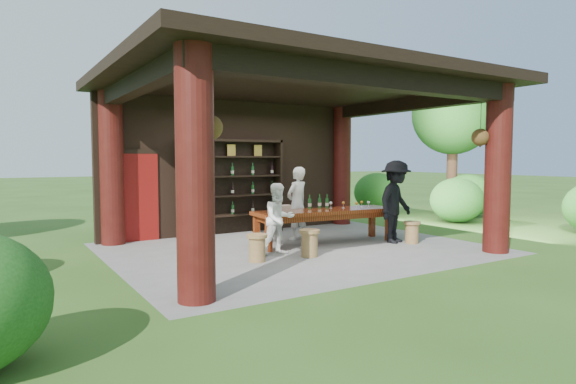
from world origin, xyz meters
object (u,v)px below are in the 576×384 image
stool_near_right (412,232)px  napkin_basket (284,208)px  guest_woman (279,219)px  stool_far_left (257,247)px  host (297,203)px  tasting_table (325,215)px  stool_near_left (310,242)px  guest_man (396,202)px  wine_shelf (232,187)px

stool_near_right → napkin_basket: napkin_basket is taller
guest_woman → napkin_basket: guest_woman is taller
stool_far_left → host: host is taller
tasting_table → napkin_basket: size_ratio=12.66×
napkin_basket → guest_woman: bearing=-129.1°
host → napkin_basket: 1.01m
stool_near_left → guest_man: size_ratio=0.28×
guest_man → stool_near_right: bearing=-67.0°
stool_near_left → stool_far_left: stool_near_left is taller
stool_near_right → guest_woman: (-3.11, 0.50, 0.44)m
wine_shelf → stool_far_left: size_ratio=5.30×
stool_near_left → wine_shelf: bearing=90.9°
stool_far_left → wine_shelf: bearing=72.3°
napkin_basket → guest_man: bearing=-19.1°
guest_man → guest_woman: bearing=155.5°
stool_near_right → guest_woman: bearing=170.9°
host → guest_woman: bearing=27.8°
napkin_basket → stool_near_left: bearing=-95.3°
host → guest_woman: (-1.23, -1.25, -0.14)m
stool_near_left → stool_near_right: bearing=0.1°
stool_near_left → host: (0.86, 1.76, 0.56)m
wine_shelf → host: (0.91, -1.52, -0.33)m
wine_shelf → stool_near_right: bearing=-49.7°
tasting_table → stool_near_left: size_ratio=6.36×
tasting_table → guest_man: (1.39, -0.75, 0.28)m
stool_near_right → stool_far_left: bearing=178.0°
tasting_table → host: host is taller
stool_near_right → wine_shelf: bearing=130.3°
guest_woman → napkin_basket: (0.48, 0.59, 0.12)m
stool_near_left → guest_woman: (-0.38, 0.50, 0.42)m
stool_far_left → guest_man: 3.61m
stool_near_right → guest_woman: size_ratio=0.35×
guest_woman → napkin_basket: 0.77m
wine_shelf → stool_near_right: (2.78, -3.28, -0.91)m
host → stool_near_left: bearing=46.3°
stool_near_left → napkin_basket: (0.10, 1.09, 0.55)m
guest_man → napkin_basket: (-2.39, 0.83, -0.09)m
stool_far_left → napkin_basket: size_ratio=1.92×
stool_near_left → napkin_basket: napkin_basket is taller
guest_woman → stool_near_left: bearing=-54.4°
guest_woman → tasting_table: bearing=17.6°
stool_far_left → guest_woman: size_ratio=0.36×
tasting_table → stool_far_left: tasting_table is taller
tasting_table → stool_near_right: size_ratio=6.80×
stool_far_left → guest_man: bearing=2.0°
wine_shelf → stool_far_left: 3.42m
tasting_table → stool_far_left: size_ratio=6.59×
tasting_table → guest_man: bearing=-28.3°
stool_near_left → guest_man: (2.49, 0.26, 0.64)m
stool_far_left → guest_man: guest_man is taller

